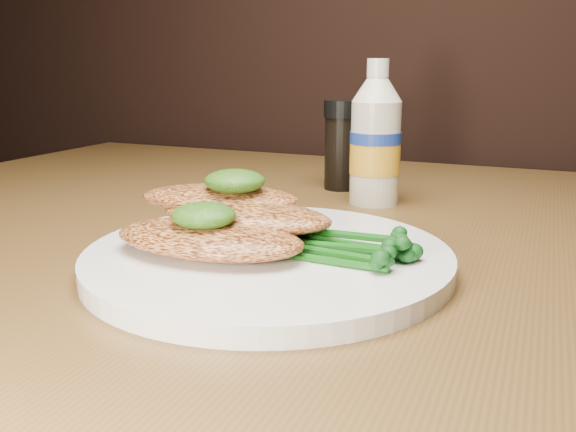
% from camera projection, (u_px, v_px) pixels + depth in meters
% --- Properties ---
extents(plate, '(0.28, 0.28, 0.01)m').
position_uv_depth(plate, '(268.00, 258.00, 0.47)').
color(plate, white).
rests_on(plate, dining_table).
extents(chicken_front, '(0.15, 0.08, 0.02)m').
position_uv_depth(chicken_front, '(209.00, 238.00, 0.45)').
color(chicken_front, '#CC7841').
rests_on(chicken_front, plate).
extents(chicken_mid, '(0.14, 0.07, 0.02)m').
position_uv_depth(chicken_mid, '(245.00, 216.00, 0.48)').
color(chicken_mid, '#CC7841').
rests_on(chicken_mid, plate).
extents(chicken_back, '(0.15, 0.09, 0.02)m').
position_uv_depth(chicken_back, '(220.00, 198.00, 0.51)').
color(chicken_back, '#CC7841').
rests_on(chicken_back, plate).
extents(pesto_front, '(0.05, 0.04, 0.02)m').
position_uv_depth(pesto_front, '(204.00, 215.00, 0.44)').
color(pesto_front, black).
rests_on(pesto_front, chicken_front).
extents(pesto_back, '(0.06, 0.05, 0.02)m').
position_uv_depth(pesto_back, '(235.00, 181.00, 0.50)').
color(pesto_back, black).
rests_on(pesto_back, chicken_back).
extents(broccolini_bundle, '(0.15, 0.13, 0.02)m').
position_uv_depth(broccolini_bundle, '(337.00, 242.00, 0.45)').
color(broccolini_bundle, '#125111').
rests_on(broccolini_bundle, plate).
extents(mayo_bottle, '(0.07, 0.07, 0.16)m').
position_uv_depth(mayo_bottle, '(376.00, 133.00, 0.66)').
color(mayo_bottle, beige).
rests_on(mayo_bottle, dining_table).
extents(pepper_grinder, '(0.05, 0.05, 0.11)m').
position_uv_depth(pepper_grinder, '(341.00, 145.00, 0.74)').
color(pepper_grinder, black).
rests_on(pepper_grinder, dining_table).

